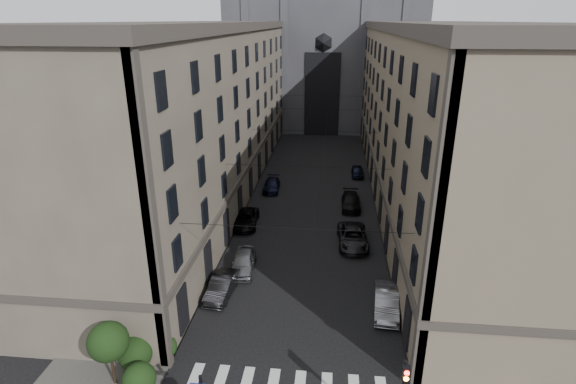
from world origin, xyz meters
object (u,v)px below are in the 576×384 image
(gothic_tower, at_px, (325,27))
(car_left_midfar, at_px, (245,219))
(car_right_midfar, at_px, (351,202))
(car_left_midnear, at_px, (222,286))
(car_left_near, at_px, (243,262))
(car_left_far, at_px, (272,185))
(car_right_midnear, at_px, (353,237))
(car_right_far, at_px, (357,171))
(car_right_near, at_px, (386,302))

(gothic_tower, bearing_deg, car_left_midfar, -97.18)
(car_right_midfar, bearing_deg, car_left_midnear, -119.66)
(car_left_near, relative_size, car_left_midfar, 0.91)
(car_left_midfar, relative_size, car_left_far, 1.12)
(car_right_midnear, height_order, car_right_midfar, car_right_midnear)
(car_left_midfar, xyz_separation_m, car_right_far, (11.64, 16.31, -0.06))
(gothic_tower, distance_m, car_left_midnear, 63.86)
(car_left_midfar, xyz_separation_m, car_right_near, (12.40, -12.83, 0.07))
(car_right_near, bearing_deg, gothic_tower, 100.43)
(gothic_tower, relative_size, car_right_midfar, 11.75)
(car_right_midnear, distance_m, car_right_midfar, 8.61)
(car_left_midnear, bearing_deg, car_right_far, 73.51)
(car_right_midfar, bearing_deg, gothic_tower, 95.36)
(car_left_midnear, bearing_deg, car_right_midnear, 47.28)
(car_right_midfar, relative_size, car_right_far, 1.31)
(car_right_near, bearing_deg, car_left_far, 120.77)
(car_left_midfar, relative_size, car_right_near, 1.08)
(car_right_midnear, bearing_deg, car_right_near, -81.12)
(car_left_midfar, distance_m, car_left_far, 10.07)
(car_left_far, relative_size, car_right_far, 1.20)
(gothic_tower, height_order, car_left_near, gothic_tower)
(car_left_midfar, bearing_deg, car_right_midfar, 25.02)
(car_right_near, xyz_separation_m, car_right_midnear, (-2.00, 9.79, 0.02))
(car_left_far, bearing_deg, car_right_far, 29.35)
(car_left_near, xyz_separation_m, car_right_midfar, (9.03, 13.95, -0.06))
(car_left_near, distance_m, car_right_midnear, 10.42)
(car_right_midfar, bearing_deg, car_left_midfar, -152.23)
(car_left_midfar, distance_m, car_right_midnear, 10.84)
(car_left_near, relative_size, car_left_far, 1.01)
(car_left_near, xyz_separation_m, car_left_far, (-0.20, 18.37, -0.13))
(car_right_far, bearing_deg, car_left_far, -148.97)
(car_right_midnear, bearing_deg, car_left_midfar, 161.04)
(gothic_tower, bearing_deg, car_right_midnear, -85.41)
(car_left_midnear, xyz_separation_m, car_right_near, (11.85, -0.79, 0.04))
(car_left_midnear, relative_size, car_left_midfar, 0.88)
(car_left_midnear, xyz_separation_m, car_right_far, (11.09, 28.34, -0.09))
(car_left_midnear, height_order, car_right_far, car_left_midnear)
(gothic_tower, relative_size, car_left_midfar, 11.53)
(car_left_far, relative_size, car_right_near, 0.97)
(car_left_midfar, height_order, car_left_far, car_left_midfar)
(car_left_midfar, bearing_deg, car_right_near, -48.94)
(car_left_near, height_order, car_left_midnear, car_left_near)
(gothic_tower, relative_size, car_left_midnear, 13.04)
(car_left_near, height_order, car_right_midfar, car_left_near)
(car_left_midfar, bearing_deg, car_right_midnear, -19.26)
(car_left_midnear, height_order, car_left_far, car_left_midnear)
(car_left_far, bearing_deg, car_right_near, -65.88)
(car_right_midnear, relative_size, car_right_midfar, 1.14)
(gothic_tower, xyz_separation_m, car_left_midnear, (-5.65, -61.28, -17.07))
(gothic_tower, relative_size, car_left_far, 12.88)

